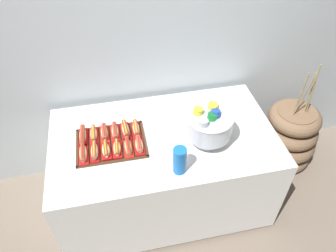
{
  "coord_description": "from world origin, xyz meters",
  "views": [
    {
      "loc": [
        -0.3,
        -1.59,
        2.41
      ],
      "look_at": [
        0.03,
        -0.0,
        0.87
      ],
      "focal_mm": 34.3,
      "sensor_mm": 36.0,
      "label": 1
    }
  ],
  "objects_px": {
    "hot_dog_4": "(128,147)",
    "hot_dog_8": "(104,133)",
    "hot_dog_2": "(106,150)",
    "hot_dog_10": "(126,130)",
    "serving_tray": "(111,143)",
    "punch_bowl": "(209,124)",
    "hot_dog_11": "(136,129)",
    "hot_dog_3": "(117,148)",
    "hot_dog_6": "(83,136)",
    "hot_dog_7": "(94,134)",
    "hot_dog_5": "(139,145)",
    "hot_dog_1": "(95,151)",
    "buffet_table": "(164,169)",
    "hot_dog_0": "(83,153)",
    "donut": "(213,111)",
    "floor_vase": "(288,136)",
    "cup_stack": "(180,160)",
    "hot_dog_9": "(115,132)"
  },
  "relations": [
    {
      "from": "hot_dog_4",
      "to": "hot_dog_8",
      "type": "height_order",
      "value": "hot_dog_8"
    },
    {
      "from": "hot_dog_2",
      "to": "hot_dog_8",
      "type": "bearing_deg",
      "value": 89.46
    },
    {
      "from": "hot_dog_10",
      "to": "hot_dog_2",
      "type": "bearing_deg",
      "value": -132.81
    },
    {
      "from": "hot_dog_4",
      "to": "hot_dog_10",
      "type": "relative_size",
      "value": 0.97
    },
    {
      "from": "serving_tray",
      "to": "punch_bowl",
      "type": "height_order",
      "value": "punch_bowl"
    },
    {
      "from": "hot_dog_11",
      "to": "hot_dog_8",
      "type": "bearing_deg",
      "value": 179.46
    },
    {
      "from": "hot_dog_4",
      "to": "hot_dog_10",
      "type": "bearing_deg",
      "value": 89.46
    },
    {
      "from": "hot_dog_2",
      "to": "hot_dog_3",
      "type": "distance_m",
      "value": 0.08
    },
    {
      "from": "hot_dog_2",
      "to": "punch_bowl",
      "type": "distance_m",
      "value": 0.71
    },
    {
      "from": "serving_tray",
      "to": "hot_dog_3",
      "type": "xyz_separation_m",
      "value": [
        0.04,
        -0.08,
        0.03
      ]
    },
    {
      "from": "hot_dog_3",
      "to": "hot_dog_8",
      "type": "bearing_deg",
      "value": 113.91
    },
    {
      "from": "hot_dog_6",
      "to": "punch_bowl",
      "type": "height_order",
      "value": "punch_bowl"
    },
    {
      "from": "hot_dog_7",
      "to": "punch_bowl",
      "type": "relative_size",
      "value": 0.49
    },
    {
      "from": "hot_dog_5",
      "to": "hot_dog_10",
      "type": "height_order",
      "value": "hot_dog_10"
    },
    {
      "from": "hot_dog_1",
      "to": "buffet_table",
      "type": "bearing_deg",
      "value": 9.64
    },
    {
      "from": "hot_dog_11",
      "to": "punch_bowl",
      "type": "distance_m",
      "value": 0.53
    },
    {
      "from": "hot_dog_0",
      "to": "hot_dog_3",
      "type": "height_order",
      "value": "hot_dog_0"
    },
    {
      "from": "hot_dog_2",
      "to": "hot_dog_0",
      "type": "bearing_deg",
      "value": 179.46
    },
    {
      "from": "hot_dog_4",
      "to": "donut",
      "type": "height_order",
      "value": "hot_dog_4"
    },
    {
      "from": "hot_dog_5",
      "to": "hot_dog_11",
      "type": "xyz_separation_m",
      "value": [
        0.0,
        0.16,
        0.0
      ]
    },
    {
      "from": "hot_dog_3",
      "to": "hot_dog_10",
      "type": "distance_m",
      "value": 0.18
    },
    {
      "from": "floor_vase",
      "to": "cup_stack",
      "type": "height_order",
      "value": "floor_vase"
    },
    {
      "from": "hot_dog_4",
      "to": "hot_dog_11",
      "type": "relative_size",
      "value": 1.03
    },
    {
      "from": "hot_dog_5",
      "to": "hot_dog_10",
      "type": "xyz_separation_m",
      "value": [
        -0.07,
        0.17,
        0.0
      ]
    },
    {
      "from": "hot_dog_4",
      "to": "hot_dog_2",
      "type": "bearing_deg",
      "value": 179.46
    },
    {
      "from": "hot_dog_0",
      "to": "hot_dog_4",
      "type": "bearing_deg",
      "value": -0.54
    },
    {
      "from": "hot_dog_7",
      "to": "cup_stack",
      "type": "bearing_deg",
      "value": -38.14
    },
    {
      "from": "buffet_table",
      "to": "serving_tray",
      "type": "bearing_deg",
      "value": -179.83
    },
    {
      "from": "hot_dog_1",
      "to": "hot_dog_5",
      "type": "height_order",
      "value": "hot_dog_1"
    },
    {
      "from": "cup_stack",
      "to": "floor_vase",
      "type": "bearing_deg",
      "value": 25.06
    },
    {
      "from": "hot_dog_5",
      "to": "hot_dog_8",
      "type": "xyz_separation_m",
      "value": [
        -0.22,
        0.17,
        0.0
      ]
    },
    {
      "from": "buffet_table",
      "to": "hot_dog_0",
      "type": "xyz_separation_m",
      "value": [
        -0.56,
        -0.08,
        0.4
      ]
    },
    {
      "from": "hot_dog_9",
      "to": "hot_dog_11",
      "type": "height_order",
      "value": "same"
    },
    {
      "from": "hot_dog_2",
      "to": "donut",
      "type": "bearing_deg",
      "value": 16.66
    },
    {
      "from": "floor_vase",
      "to": "hot_dog_7",
      "type": "distance_m",
      "value": 1.79
    },
    {
      "from": "cup_stack",
      "to": "serving_tray",
      "type": "bearing_deg",
      "value": 141.51
    },
    {
      "from": "serving_tray",
      "to": "punch_bowl",
      "type": "bearing_deg",
      "value": -9.33
    },
    {
      "from": "hot_dog_11",
      "to": "serving_tray",
      "type": "bearing_deg",
      "value": -156.79
    },
    {
      "from": "hot_dog_1",
      "to": "hot_dog_2",
      "type": "relative_size",
      "value": 1.12
    },
    {
      "from": "hot_dog_6",
      "to": "hot_dog_4",
      "type": "bearing_deg",
      "value": -29.35
    },
    {
      "from": "hot_dog_1",
      "to": "hot_dog_4",
      "type": "height_order",
      "value": "hot_dog_1"
    },
    {
      "from": "floor_vase",
      "to": "hot_dog_4",
      "type": "xyz_separation_m",
      "value": [
        -1.48,
        -0.31,
        0.52
      ]
    },
    {
      "from": "serving_tray",
      "to": "donut",
      "type": "xyz_separation_m",
      "value": [
        0.8,
        0.17,
        0.01
      ]
    },
    {
      "from": "serving_tray",
      "to": "hot_dog_5",
      "type": "bearing_deg",
      "value": -24.28
    },
    {
      "from": "buffet_table",
      "to": "punch_bowl",
      "type": "bearing_deg",
      "value": -20.73
    },
    {
      "from": "hot_dog_5",
      "to": "hot_dog_7",
      "type": "height_order",
      "value": "hot_dog_7"
    },
    {
      "from": "hot_dog_7",
      "to": "hot_dog_10",
      "type": "distance_m",
      "value": 0.23
    },
    {
      "from": "buffet_table",
      "to": "hot_dog_11",
      "type": "distance_m",
      "value": 0.45
    },
    {
      "from": "hot_dog_1",
      "to": "hot_dog_6",
      "type": "relative_size",
      "value": 0.96
    },
    {
      "from": "buffet_table",
      "to": "floor_vase",
      "type": "xyz_separation_m",
      "value": [
        1.22,
        0.22,
        -0.12
      ]
    }
  ]
}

